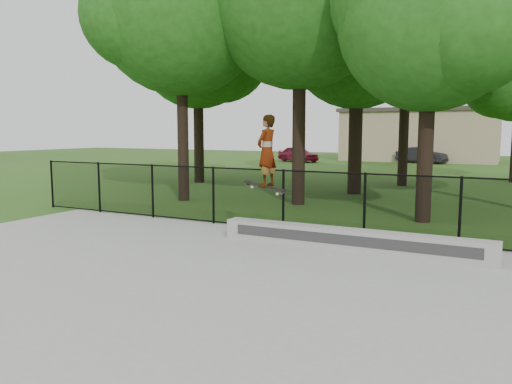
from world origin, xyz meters
TOP-DOWN VIEW (x-y plane):
  - ground at (0.00, 0.00)m, footprint 100.00×100.00m
  - concrete_slab at (0.00, 0.00)m, footprint 14.00×12.00m
  - grind_ledge at (2.03, 4.70)m, footprint 5.59×0.40m
  - car_a at (-10.38, 32.02)m, footprint 3.91×2.82m
  - car_b at (-1.29, 34.72)m, footprint 3.60×2.13m
  - car_c at (-1.92, 35.81)m, footprint 4.21×2.50m
  - skater_airborne at (0.21, 4.54)m, footprint 0.84×0.61m
  - chainlink_fence at (0.00, 5.90)m, footprint 16.06×0.06m
  - tree_row at (-0.08, 13.40)m, footprint 20.95×17.90m
  - distant_building at (-2.00, 38.00)m, footprint 12.40×6.40m

SIDE VIEW (x-z plane):
  - ground at x=0.00m, z-range 0.00..0.00m
  - concrete_slab at x=0.00m, z-range 0.00..0.06m
  - grind_ledge at x=2.03m, z-range 0.06..0.49m
  - car_b at x=-1.29m, z-range 0.00..1.23m
  - car_a at x=-10.38m, z-range 0.00..1.24m
  - car_c at x=-1.92m, z-range 0.00..1.24m
  - chainlink_fence at x=0.00m, z-range 0.06..1.56m
  - skater_airborne at x=0.21m, z-range 1.18..2.86m
  - distant_building at x=-2.00m, z-range 0.01..4.31m
  - tree_row at x=-0.08m, z-range 1.03..12.51m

